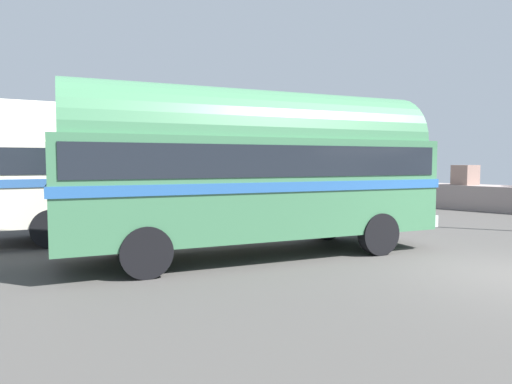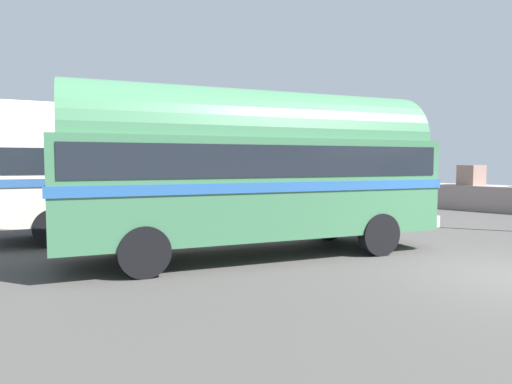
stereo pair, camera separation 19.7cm
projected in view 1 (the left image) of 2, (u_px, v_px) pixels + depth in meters
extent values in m
cube|color=gray|center=(318.00, 170.00, 25.58)|extent=(0.93, 1.22, 1.17)
sphere|color=gray|center=(356.00, 172.00, 24.30)|extent=(0.95, 0.95, 0.95)
cube|color=gray|center=(404.00, 170.00, 22.56)|extent=(1.28, 1.28, 1.26)
cube|color=gray|center=(465.00, 175.00, 20.07)|extent=(1.12, 1.08, 0.89)
cylinder|color=black|center=(326.00, 222.00, 12.19)|extent=(0.62, 0.99, 0.96)
cylinder|color=black|center=(379.00, 234.00, 10.17)|extent=(0.62, 0.99, 0.96)
cylinder|color=black|center=(129.00, 234.00, 10.14)|extent=(0.62, 0.99, 0.96)
cylinder|color=black|center=(146.00, 252.00, 8.12)|extent=(0.62, 0.99, 0.96)
cube|color=#3F7750|center=(254.00, 187.00, 10.08)|extent=(5.40, 8.68, 2.10)
cylinder|color=#3F7750|center=(254.00, 140.00, 10.01)|extent=(5.09, 8.30, 2.20)
cube|color=#285A9C|center=(254.00, 184.00, 10.08)|extent=(5.48, 8.78, 0.20)
cube|color=black|center=(254.00, 161.00, 10.04)|extent=(5.31, 8.39, 0.64)
cube|color=silver|center=(403.00, 216.00, 11.82)|extent=(2.17, 1.01, 0.28)
cylinder|color=black|center=(213.00, 210.00, 15.37)|extent=(0.56, 1.00, 0.96)
cylinder|color=black|center=(241.00, 216.00, 13.43)|extent=(0.56, 1.00, 0.96)
cylinder|color=black|center=(46.00, 218.00, 12.94)|extent=(0.56, 1.00, 0.96)
cylinder|color=black|center=(51.00, 229.00, 10.99)|extent=(0.56, 1.00, 0.96)
cube|color=silver|center=(145.00, 181.00, 13.11)|extent=(4.82, 8.73, 2.10)
cylinder|color=silver|center=(144.00, 145.00, 13.04)|extent=(4.53, 8.35, 2.20)
cube|color=#305C9B|center=(145.00, 179.00, 13.11)|extent=(4.90, 8.83, 0.20)
cube|color=black|center=(144.00, 161.00, 13.07)|extent=(4.76, 8.42, 0.64)
cube|color=silver|center=(271.00, 204.00, 15.17)|extent=(2.22, 0.84, 0.28)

